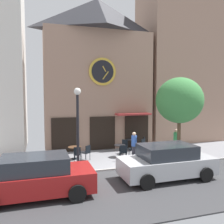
{
  "coord_description": "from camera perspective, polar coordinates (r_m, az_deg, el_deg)",
  "views": [
    {
      "loc": [
        -4.37,
        -11.22,
        3.82
      ],
      "look_at": [
        -0.24,
        2.29,
        2.78
      ],
      "focal_mm": 38.02,
      "sensor_mm": 36.0,
      "label": 1
    }
  ],
  "objects": [
    {
      "name": "ground_plane",
      "position": [
        12.41,
        4.64,
        -13.84
      ],
      "size": [
        26.36,
        9.69,
        0.13
      ],
      "color": "gray"
    },
    {
      "name": "clock_building",
      "position": [
        17.63,
        -3.41,
        9.84
      ],
      "size": [
        7.66,
        3.84,
        10.69
      ],
      "color": "#9E7A66",
      "rests_on": "ground_plane"
    },
    {
      "name": "neighbor_building_right",
      "position": [
        21.51,
        16.03,
        11.78
      ],
      "size": [
        6.61,
        4.21,
        13.42
      ],
      "color": "#9E7A66",
      "rests_on": "ground_plane"
    },
    {
      "name": "street_lamp",
      "position": [
        12.11,
        -8.23,
        -3.93
      ],
      "size": [
        0.36,
        0.36,
        4.16
      ],
      "color": "black",
      "rests_on": "ground_plane"
    },
    {
      "name": "street_tree",
      "position": [
        13.99,
        15.95,
        2.67
      ],
      "size": [
        2.74,
        2.46,
        4.79
      ],
      "color": "brown",
      "rests_on": "ground_plane"
    },
    {
      "name": "cafe_table_center_right",
      "position": [
        14.39,
        -8.98,
        -9.0
      ],
      "size": [
        0.78,
        0.78,
        0.73
      ],
      "color": "black",
      "rests_on": "ground_plane"
    },
    {
      "name": "cafe_table_near_curb",
      "position": [
        14.72,
        1.92,
        -8.75
      ],
      "size": [
        0.69,
        0.69,
        0.74
      ],
      "color": "black",
      "rests_on": "ground_plane"
    },
    {
      "name": "cafe_table_leftmost",
      "position": [
        16.48,
        4.74,
        -7.27
      ],
      "size": [
        0.73,
        0.73,
        0.75
      ],
      "color": "black",
      "rests_on": "ground_plane"
    },
    {
      "name": "cafe_chair_facing_wall",
      "position": [
        15.97,
        7.23,
        -7.7
      ],
      "size": [
        0.54,
        0.54,
        0.9
      ],
      "color": "black",
      "rests_on": "ground_plane"
    },
    {
      "name": "cafe_chair_near_tree",
      "position": [
        15.48,
        2.99,
        -8.05
      ],
      "size": [
        0.56,
        0.56,
        0.9
      ],
      "color": "black",
      "rests_on": "ground_plane"
    },
    {
      "name": "cafe_chair_by_entrance",
      "position": [
        14.91,
        5.16,
        -8.54
      ],
      "size": [
        0.46,
        0.46,
        0.9
      ],
      "color": "black",
      "rests_on": "ground_plane"
    },
    {
      "name": "cafe_chair_mid_row",
      "position": [
        13.96,
        -6.09,
        -9.44
      ],
      "size": [
        0.56,
        0.56,
        0.9
      ],
      "color": "black",
      "rests_on": "ground_plane"
    },
    {
      "name": "cafe_chair_under_awning",
      "position": [
        16.62,
        7.45,
        -7.23
      ],
      "size": [
        0.48,
        0.48,
        0.9
      ],
      "color": "black",
      "rests_on": "ground_plane"
    },
    {
      "name": "cafe_chair_near_lamp",
      "position": [
        13.62,
        -8.36,
        -9.8
      ],
      "size": [
        0.45,
        0.45,
        0.9
      ],
      "color": "black",
      "rests_on": "ground_plane"
    },
    {
      "name": "cafe_chair_right_end",
      "position": [
        13.96,
        2.77,
        -9.42
      ],
      "size": [
        0.5,
        0.5,
        0.9
      ],
      "color": "black",
      "rests_on": "ground_plane"
    },
    {
      "name": "pedestrian_blue",
      "position": [
        13.88,
        5.33,
        -8.1
      ],
      "size": [
        0.45,
        0.45,
        1.67
      ],
      "color": "#2D2D38",
      "rests_on": "ground_plane"
    },
    {
      "name": "pedestrian_green",
      "position": [
        15.51,
        15.13,
        -6.92
      ],
      "size": [
        0.36,
        0.36,
        1.67
      ],
      "color": "#2D2D38",
      "rests_on": "ground_plane"
    },
    {
      "name": "parked_car_red",
      "position": [
        9.58,
        -17.91,
        -14.62
      ],
      "size": [
        4.31,
        2.04,
        1.55
      ],
      "color": "maroon",
      "rests_on": "ground_plane"
    },
    {
      "name": "parked_car_silver",
      "position": [
        11.29,
        13.02,
        -11.61
      ],
      "size": [
        4.32,
        2.05,
        1.55
      ],
      "color": "#B7BABF",
      "rests_on": "ground_plane"
    }
  ]
}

